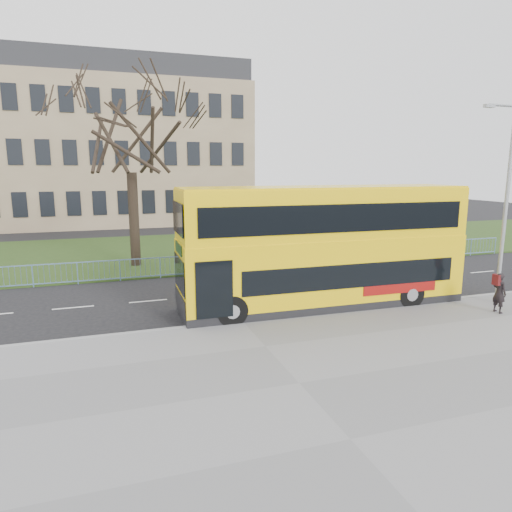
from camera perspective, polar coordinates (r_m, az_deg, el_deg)
The scene contains 10 objects.
ground at distance 18.29m, azimuth -3.14°, elevation -6.93°, with size 120.00×120.00×0.00m, color black.
pavement at distance 12.33m, azimuth 5.41°, elevation -15.78°, with size 80.00×10.50×0.12m, color slate.
kerb at distance 16.85m, azimuth -1.75°, elevation -8.24°, with size 80.00×0.20×0.14m, color gray.
grass_verge at distance 31.93m, azimuth -9.87°, elevation 0.70°, with size 80.00×15.40×0.08m, color #233914.
guard_railing at distance 24.37m, azimuth -7.21°, elevation -1.14°, with size 40.00×0.12×1.10m, color #6991BB, non-canonical shape.
bare_tree at distance 26.88m, azimuth -15.40°, elevation 12.20°, with size 8.83×8.83×12.62m, color black, non-canonical shape.
civic_building at distance 51.84m, azimuth -19.22°, elevation 11.83°, with size 30.00×15.00×14.00m, color #8D755A.
yellow_bus at distance 18.51m, azimuth 8.42°, elevation 1.45°, with size 11.59×2.96×4.84m.
pedestrian at distance 19.87m, azimuth 28.12°, elevation -4.08°, with size 0.57×0.37×1.56m, color black.
street_lamp at distance 20.73m, azimuth 28.67°, elevation 6.35°, with size 1.67×0.25×7.86m.
Camera 1 is at (-4.50, -16.82, 5.58)m, focal length 32.00 mm.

